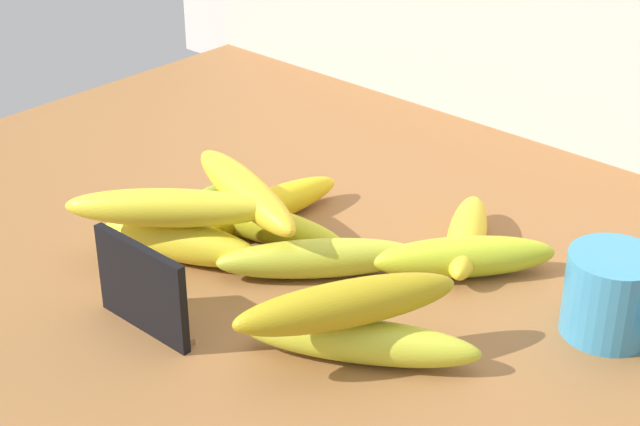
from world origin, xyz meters
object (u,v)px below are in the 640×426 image
at_px(banana_1, 197,212).
at_px(banana_5, 256,222).
at_px(coffee_mug, 614,295).
at_px(banana_6, 319,258).
at_px(banana_7, 180,241).
at_px(banana_8, 245,191).
at_px(banana_2, 360,341).
at_px(banana_3, 467,236).
at_px(banana_0, 269,206).
at_px(banana_4, 464,257).
at_px(chalkboard_sign, 143,291).
at_px(banana_9, 347,304).
at_px(banana_10, 169,208).

height_order(banana_1, banana_5, banana_5).
xyz_separation_m(coffee_mug, banana_6, (-0.25, -0.10, -0.02)).
distance_m(banana_7, banana_8, 0.08).
bearing_deg(banana_7, banana_1, 123.76).
height_order(banana_2, banana_3, same).
distance_m(banana_3, banana_6, 0.15).
xyz_separation_m(banana_0, banana_4, (0.21, 0.05, 0.00)).
bearing_deg(banana_5, coffee_mug, 14.41).
distance_m(chalkboard_sign, banana_2, 0.19).
bearing_deg(banana_3, banana_8, -143.62).
height_order(banana_4, banana_7, banana_7).
bearing_deg(banana_4, banana_5, -157.16).
distance_m(chalkboard_sign, coffee_mug, 0.40).
height_order(banana_2, banana_9, banana_9).
xyz_separation_m(banana_4, banana_5, (-0.19, -0.08, -0.00)).
relative_size(banana_6, banana_9, 1.01).
xyz_separation_m(banana_5, banana_10, (-0.03, -0.09, 0.04)).
height_order(coffee_mug, banana_6, coffee_mug).
relative_size(banana_8, banana_9, 1.04).
height_order(banana_3, banana_6, same).
bearing_deg(banana_3, banana_5, -145.49).
relative_size(banana_8, banana_10, 1.00).
bearing_deg(banana_6, coffee_mug, 21.71).
xyz_separation_m(banana_1, banana_8, (0.06, 0.01, 0.04)).
bearing_deg(banana_10, banana_6, 32.42).
distance_m(chalkboard_sign, banana_3, 0.32).
distance_m(banana_1, banana_10, 0.08).
bearing_deg(banana_3, banana_7, -135.04).
xyz_separation_m(coffee_mug, banana_1, (-0.40, -0.11, -0.02)).
height_order(banana_0, banana_7, banana_7).
distance_m(banana_7, banana_9, 0.23).
bearing_deg(banana_0, banana_9, -30.93).
bearing_deg(coffee_mug, banana_0, -171.62).
height_order(banana_3, banana_9, banana_9).
xyz_separation_m(banana_6, banana_9, (0.11, -0.09, 0.04)).
xyz_separation_m(banana_5, banana_9, (0.20, -0.10, 0.04)).
distance_m(banana_6, banana_10, 0.15).
distance_m(banana_4, banana_6, 0.14).
relative_size(banana_0, banana_3, 1.12).
bearing_deg(banana_6, banana_4, 42.85).
height_order(banana_4, banana_9, banana_9).
bearing_deg(coffee_mug, banana_4, -177.63).
distance_m(chalkboard_sign, banana_9, 0.18).
xyz_separation_m(chalkboard_sign, coffee_mug, (0.30, 0.26, -0.00)).
distance_m(banana_5, banana_8, 0.04).
relative_size(banana_2, banana_7, 1.20).
xyz_separation_m(banana_4, banana_8, (-0.20, -0.09, 0.04)).
xyz_separation_m(chalkboard_sign, banana_9, (0.16, 0.08, 0.02)).
distance_m(coffee_mug, banana_10, 0.41).
bearing_deg(banana_5, banana_2, -22.36).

